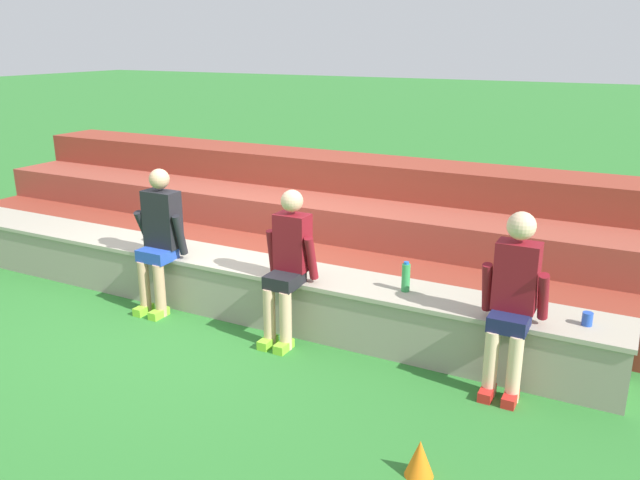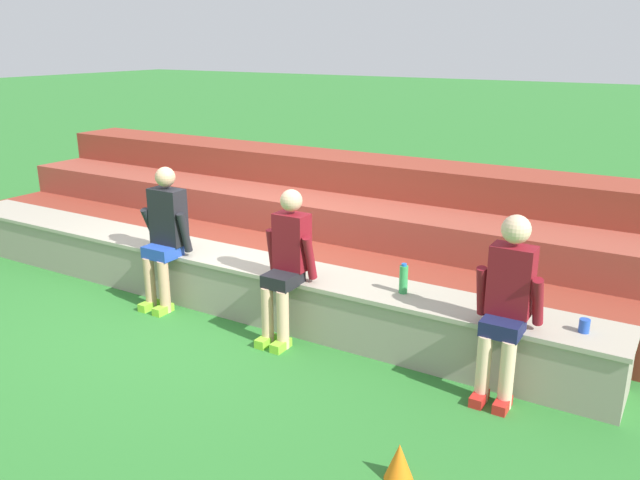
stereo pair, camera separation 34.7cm
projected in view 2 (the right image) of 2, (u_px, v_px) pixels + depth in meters
The scene contains 10 objects.
ground_plane at pixel (200, 312), 6.61m from camera, with size 80.00×80.00×0.00m, color #2D752D.
stone_seating_wall at pixel (217, 276), 6.76m from camera, with size 7.98×0.63×0.55m.
brick_bleachers at pixel (314, 218), 8.29m from camera, with size 9.21×2.38×1.21m.
person_far_left at pixel (165, 233), 6.56m from camera, with size 0.54×0.48×1.46m.
person_left_of_center at pixel (286, 262), 5.83m from camera, with size 0.49×0.54×1.40m.
person_center at pixel (507, 302), 4.86m from camera, with size 0.51×0.51×1.44m.
water_bottle_mid_left at pixel (169, 230), 7.03m from camera, with size 0.08×0.08×0.28m.
water_bottle_center_gap at pixel (404, 279), 5.60m from camera, with size 0.07×0.07×0.27m.
plastic_cup_left_end at pixel (584, 326), 4.87m from camera, with size 0.08×0.08×0.11m, color blue.
sports_cone at pixel (399, 462), 4.07m from camera, with size 0.19×0.19×0.25m, color orange.
Camera 2 is at (4.20, -4.58, 2.68)m, focal length 36.20 mm.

